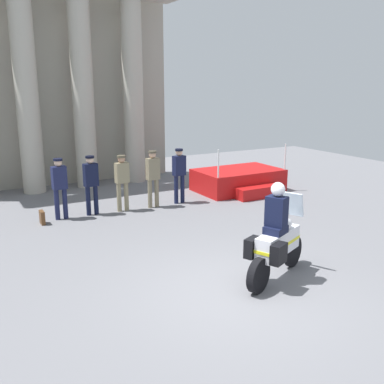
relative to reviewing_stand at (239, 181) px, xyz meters
name	(u,v)px	position (x,y,z in m)	size (l,w,h in m)	color
ground_plane	(235,292)	(-4.52, -6.26, -0.36)	(28.00, 28.00, 0.00)	slate
colonnade_backdrop	(51,75)	(-5.30, 3.80, 3.55)	(8.91, 1.59, 7.55)	#A49F91
reviewing_stand	(239,181)	(0.00, 0.00, 0.00)	(2.88, 2.33, 1.65)	#B71414
officer_in_row_0	(60,184)	(-6.17, -0.31, 0.63)	(0.40, 0.25, 1.69)	#191E42
officer_in_row_1	(91,180)	(-5.30, -0.32, 0.63)	(0.40, 0.25, 1.69)	black
officer_in_row_2	(122,178)	(-4.40, -0.37, 0.61)	(0.40, 0.25, 1.64)	#847A5B
officer_in_row_3	(153,174)	(-3.46, -0.45, 0.65)	(0.40, 0.25, 1.71)	#7A7056
officer_in_row_4	(179,171)	(-2.56, -0.40, 0.65)	(0.40, 0.25, 1.70)	#141938
motorcycle_with_rider	(276,240)	(-3.56, -6.20, 0.43)	(1.96, 1.06, 1.90)	black
briefcase_on_ground	(42,217)	(-6.72, -0.51, -0.18)	(0.10, 0.32, 0.36)	brown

